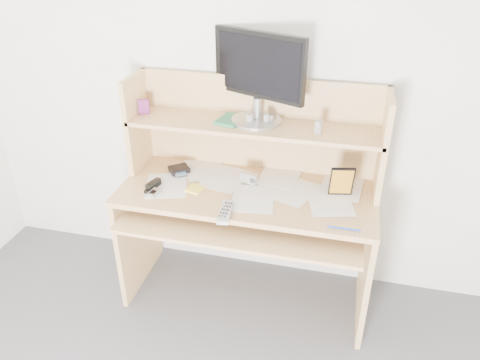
% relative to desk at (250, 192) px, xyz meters
% --- Properties ---
extents(back_wall, '(3.60, 0.04, 2.50)m').
position_rel_desk_xyz_m(back_wall, '(0.00, 0.24, 0.56)').
color(back_wall, white).
rests_on(back_wall, floor).
extents(desk, '(1.40, 0.70, 1.30)m').
position_rel_desk_xyz_m(desk, '(0.00, 0.00, 0.00)').
color(desk, tan).
rests_on(desk, floor).
extents(paper_clutter, '(1.32, 0.54, 0.01)m').
position_rel_desk_xyz_m(paper_clutter, '(0.00, -0.08, 0.06)').
color(paper_clutter, silver).
rests_on(paper_clutter, desk).
extents(keyboard, '(0.41, 0.15, 0.03)m').
position_rel_desk_xyz_m(keyboard, '(0.14, -0.15, -0.03)').
color(keyboard, black).
rests_on(keyboard, desk).
extents(tv_remote, '(0.08, 0.21, 0.02)m').
position_rel_desk_xyz_m(tv_remote, '(-0.05, -0.34, 0.07)').
color(tv_remote, '#AFAEA9').
rests_on(tv_remote, paper_clutter).
extents(flip_phone, '(0.05, 0.09, 0.02)m').
position_rel_desk_xyz_m(flip_phone, '(-0.48, -0.24, 0.07)').
color(flip_phone, '#A6A6A8').
rests_on(flip_phone, paper_clutter).
extents(stapler, '(0.05, 0.13, 0.04)m').
position_rel_desk_xyz_m(stapler, '(-0.51, -0.19, 0.08)').
color(stapler, black).
rests_on(stapler, paper_clutter).
extents(wallet, '(0.14, 0.14, 0.03)m').
position_rel_desk_xyz_m(wallet, '(-0.43, 0.03, 0.08)').
color(wallet, black).
rests_on(wallet, paper_clutter).
extents(sticky_note_pad, '(0.10, 0.10, 0.01)m').
position_rel_desk_xyz_m(sticky_note_pad, '(-0.28, -0.14, 0.06)').
color(sticky_note_pad, gold).
rests_on(sticky_note_pad, desk).
extents(digital_camera, '(0.10, 0.06, 0.06)m').
position_rel_desk_xyz_m(digital_camera, '(-0.01, -0.00, 0.09)').
color(digital_camera, '#ADADB0').
rests_on(digital_camera, paper_clutter).
extents(game_case, '(0.13, 0.04, 0.18)m').
position_rel_desk_xyz_m(game_case, '(0.50, -0.03, 0.15)').
color(game_case, black).
rests_on(game_case, paper_clutter).
extents(blue_pen, '(0.16, 0.01, 0.01)m').
position_rel_desk_xyz_m(blue_pen, '(0.53, -0.34, 0.07)').
color(blue_pen, '#163AAA').
rests_on(blue_pen, paper_clutter).
extents(card_box, '(0.06, 0.03, 0.09)m').
position_rel_desk_xyz_m(card_box, '(-0.63, 0.07, 0.43)').
color(card_box, maroon).
rests_on(card_box, desk).
extents(shelf_book, '(0.16, 0.19, 0.02)m').
position_rel_desk_xyz_m(shelf_book, '(-0.13, 0.07, 0.40)').
color(shelf_book, '#36875C').
rests_on(shelf_book, desk).
extents(chip_stack_a, '(0.05, 0.05, 0.05)m').
position_rel_desk_xyz_m(chip_stack_a, '(-0.02, 0.07, 0.41)').
color(chip_stack_a, black).
rests_on(chip_stack_a, desk).
extents(chip_stack_b, '(0.04, 0.04, 0.06)m').
position_rel_desk_xyz_m(chip_stack_b, '(0.07, 0.09, 0.42)').
color(chip_stack_b, white).
rests_on(chip_stack_b, desk).
extents(chip_stack_c, '(0.04, 0.04, 0.04)m').
position_rel_desk_xyz_m(chip_stack_c, '(0.08, 0.11, 0.41)').
color(chip_stack_c, black).
rests_on(chip_stack_c, desk).
extents(chip_stack_d, '(0.05, 0.05, 0.07)m').
position_rel_desk_xyz_m(chip_stack_d, '(0.35, 0.02, 0.42)').
color(chip_stack_d, silver).
rests_on(chip_stack_d, desk).
extents(monitor, '(0.52, 0.29, 0.48)m').
position_rel_desk_xyz_m(monitor, '(0.01, 0.13, 0.64)').
color(monitor, '#A3A2A7').
rests_on(monitor, desk).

